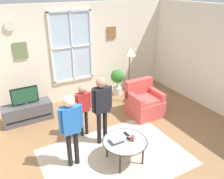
% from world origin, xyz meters
% --- Properties ---
extents(ground_plane, '(6.61, 6.06, 0.02)m').
position_xyz_m(ground_plane, '(0.00, 0.00, -0.01)').
color(ground_plane, olive).
extents(back_wall, '(6.01, 0.17, 2.64)m').
position_xyz_m(back_wall, '(0.00, 2.79, 1.33)').
color(back_wall, silver).
rests_on(back_wall, ground_plane).
extents(area_rug, '(2.68, 1.94, 0.01)m').
position_xyz_m(area_rug, '(-0.15, -0.05, 0.00)').
color(area_rug, '#C6B29E').
rests_on(area_rug, ground_plane).
extents(tv_stand, '(1.14, 0.43, 0.45)m').
position_xyz_m(tv_stand, '(-1.33, 2.12, 0.22)').
color(tv_stand, '#4C4C51').
rests_on(tv_stand, ground_plane).
extents(television, '(0.61, 0.08, 0.43)m').
position_xyz_m(television, '(-1.33, 2.12, 0.68)').
color(television, '#4C4C4C').
rests_on(television, tv_stand).
extents(armchair, '(0.76, 0.74, 0.87)m').
position_xyz_m(armchair, '(1.30, 1.01, 0.33)').
color(armchair, '#D14C47').
rests_on(armchair, ground_plane).
extents(coffee_table, '(0.83, 0.83, 0.45)m').
position_xyz_m(coffee_table, '(-0.04, -0.22, 0.43)').
color(coffee_table, '#99B2B7').
rests_on(coffee_table, ground_plane).
extents(book_stack, '(0.25, 0.20, 0.07)m').
position_xyz_m(book_stack, '(-0.18, -0.17, 0.49)').
color(book_stack, '#7E565F').
rests_on(book_stack, coffee_table).
extents(cup, '(0.08, 0.08, 0.11)m').
position_xyz_m(cup, '(0.08, -0.28, 0.50)').
color(cup, '#BF3F3F').
rests_on(cup, coffee_table).
extents(remote_near_books, '(0.05, 0.14, 0.02)m').
position_xyz_m(remote_near_books, '(0.09, -0.07, 0.46)').
color(remote_near_books, black).
rests_on(remote_near_books, coffee_table).
extents(remote_near_cup, '(0.10, 0.14, 0.02)m').
position_xyz_m(remote_near_cup, '(0.06, -0.24, 0.46)').
color(remote_near_cup, black).
rests_on(remote_near_cup, coffee_table).
extents(person_blue_shirt, '(0.42, 0.19, 1.40)m').
position_xyz_m(person_blue_shirt, '(-0.91, 0.15, 0.88)').
color(person_blue_shirt, black).
rests_on(person_blue_shirt, ground_plane).
extents(person_black_shirt, '(0.44, 0.20, 1.46)m').
position_xyz_m(person_black_shirt, '(-0.14, 0.49, 0.91)').
color(person_black_shirt, black).
rests_on(person_black_shirt, ground_plane).
extents(person_red_shirt, '(0.35, 0.16, 1.18)m').
position_xyz_m(person_red_shirt, '(-0.37, 0.92, 0.74)').
color(person_red_shirt, black).
rests_on(person_red_shirt, ground_plane).
extents(potted_plant_by_window, '(0.40, 0.40, 0.77)m').
position_xyz_m(potted_plant_by_window, '(1.32, 2.37, 0.48)').
color(potted_plant_by_window, silver).
rests_on(potted_plant_by_window, ground_plane).
extents(floor_lamp, '(0.32, 0.32, 1.57)m').
position_xyz_m(floor_lamp, '(1.35, 1.80, 1.31)').
color(floor_lamp, black).
rests_on(floor_lamp, ground_plane).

